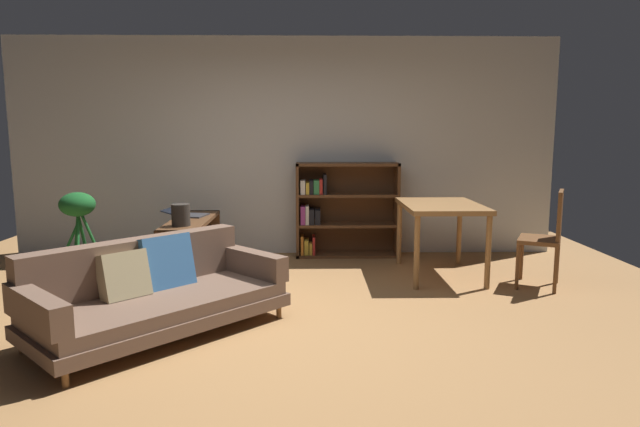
% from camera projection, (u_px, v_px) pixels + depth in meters
% --- Properties ---
extents(ground_plane, '(8.16, 8.16, 0.00)m').
position_uv_depth(ground_plane, '(271.00, 324.00, 4.43)').
color(ground_plane, '#9E7042').
extents(back_wall_panel, '(6.80, 0.10, 2.70)m').
position_uv_depth(back_wall_panel, '(284.00, 147.00, 6.91)').
color(back_wall_panel, silver).
rests_on(back_wall_panel, ground_plane).
extents(fabric_couch, '(1.96, 1.97, 0.72)m').
position_uv_depth(fabric_couch, '(154.00, 292.00, 4.24)').
color(fabric_couch, brown).
rests_on(fabric_couch, ground_plane).
extents(media_console, '(0.40, 1.38, 0.61)m').
position_uv_depth(media_console, '(191.00, 247.00, 5.92)').
color(media_console, '#56351E').
rests_on(media_console, ground_plane).
extents(open_laptop, '(0.51, 0.39, 0.07)m').
position_uv_depth(open_laptop, '(187.00, 214.00, 6.11)').
color(open_laptop, '#333338').
rests_on(open_laptop, media_console).
extents(desk_speaker, '(0.18, 0.18, 0.22)m').
position_uv_depth(desk_speaker, '(181.00, 215.00, 5.46)').
color(desk_speaker, '#2D2823').
rests_on(desk_speaker, media_console).
extents(potted_floor_plant, '(0.42, 0.39, 0.91)m').
position_uv_depth(potted_floor_plant, '(79.00, 226.00, 5.85)').
color(potted_floor_plant, '#333338').
rests_on(potted_floor_plant, ground_plane).
extents(dining_table, '(0.81, 1.15, 0.79)m').
position_uv_depth(dining_table, '(441.00, 212.00, 5.85)').
color(dining_table, olive).
rests_on(dining_table, ground_plane).
extents(dining_chair_near, '(0.54, 0.57, 0.98)m').
position_uv_depth(dining_chair_near, '(548.00, 233.00, 5.42)').
color(dining_chair_near, brown).
rests_on(dining_chair_near, ground_plane).
extents(bookshelf, '(1.26, 0.34, 1.17)m').
position_uv_depth(bookshelf, '(341.00, 209.00, 6.85)').
color(bookshelf, '#56351E').
rests_on(bookshelf, ground_plane).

